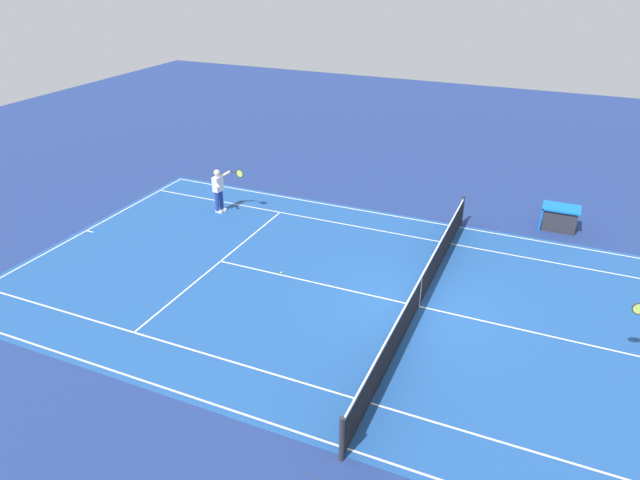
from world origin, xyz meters
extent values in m
plane|color=navy|center=(0.00, 0.00, 0.00)|extent=(60.00, 60.00, 0.00)
cube|color=#1E4C93|center=(0.00, 0.00, 0.00)|extent=(24.20, 11.40, 0.00)
cube|color=white|center=(11.90, 0.00, 0.00)|extent=(0.05, 11.00, 0.01)
cube|color=white|center=(0.00, -5.50, 0.00)|extent=(23.80, 0.05, 0.01)
cube|color=white|center=(0.00, 5.50, 0.00)|extent=(23.80, 0.05, 0.01)
cube|color=white|center=(0.00, -4.11, 0.00)|extent=(23.80, 0.05, 0.01)
cube|color=white|center=(0.00, 4.11, 0.00)|extent=(23.80, 0.05, 0.01)
cube|color=white|center=(6.40, 0.00, 0.00)|extent=(0.05, 8.22, 0.01)
cube|color=white|center=(0.00, 0.00, 0.00)|extent=(12.80, 0.05, 0.01)
cube|color=white|center=(11.75, 0.00, 0.00)|extent=(0.30, 0.05, 0.01)
cylinder|color=#2D2D33|center=(0.00, -5.80, 0.54)|extent=(0.10, 0.10, 1.08)
cylinder|color=#2D2D33|center=(0.00, 5.80, 0.54)|extent=(0.10, 0.10, 1.08)
cube|color=black|center=(0.00, 0.00, 0.44)|extent=(0.02, 11.60, 0.88)
cube|color=white|center=(0.00, 0.00, 0.95)|extent=(0.04, 11.60, 0.06)
cube|color=white|center=(0.00, 0.00, 0.44)|extent=(0.04, 0.06, 0.88)
cylinder|color=navy|center=(8.53, -3.19, 0.45)|extent=(0.15, 0.15, 0.74)
cube|color=white|center=(8.47, -3.18, 0.04)|extent=(0.29, 0.14, 0.09)
cylinder|color=navy|center=(8.50, -3.42, 0.45)|extent=(0.15, 0.15, 0.74)
cube|color=white|center=(8.44, -3.42, 0.04)|extent=(0.29, 0.14, 0.09)
cube|color=white|center=(8.52, -3.31, 1.10)|extent=(0.28, 0.41, 0.56)
sphere|color=beige|center=(8.52, -3.31, 1.53)|extent=(0.23, 0.23, 0.23)
cylinder|color=beige|center=(8.38, -3.01, 1.23)|extent=(0.41, 0.26, 0.26)
cylinder|color=beige|center=(8.31, -3.56, 1.43)|extent=(0.43, 0.17, 0.30)
cylinder|color=#232326|center=(7.99, -3.58, 1.54)|extent=(0.28, 0.07, 0.04)
torus|color=#232326|center=(7.70, -3.55, 1.54)|extent=(0.31, 0.06, 0.31)
cylinder|color=#C6D84C|center=(7.70, -3.55, 1.54)|extent=(0.27, 0.04, 0.27)
torus|color=#232326|center=(-5.08, 0.42, 1.54)|extent=(0.31, 0.06, 0.31)
cylinder|color=#C6D84C|center=(-5.08, 0.42, 1.54)|extent=(0.27, 0.04, 0.27)
sphere|color=#CCE01E|center=(4.29, -0.08, 0.03)|extent=(0.07, 0.07, 0.07)
cube|color=#2D2D33|center=(-3.22, -6.74, 0.40)|extent=(1.10, 0.70, 0.80)
cube|color=blue|center=(-3.22, -6.74, 0.82)|extent=(1.24, 0.84, 0.06)
cube|color=blue|center=(-2.62, -6.74, 0.42)|extent=(0.06, 0.84, 0.84)
camera|label=1|loc=(-2.78, 13.19, 8.77)|focal=32.08mm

